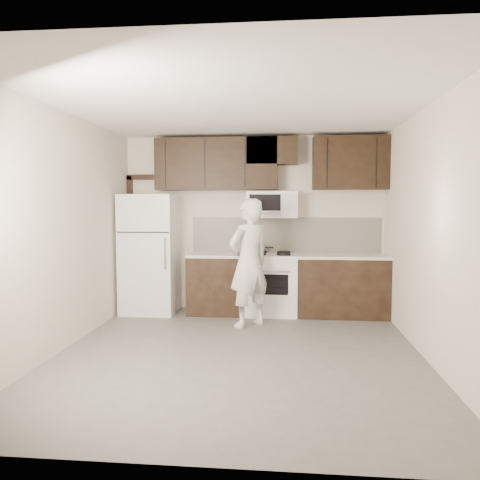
# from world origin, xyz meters

# --- Properties ---
(floor) EXTENTS (4.50, 4.50, 0.00)m
(floor) POSITION_xyz_m (0.00, 0.00, 0.00)
(floor) COLOR #565451
(floor) RESTS_ON ground
(back_wall) EXTENTS (4.00, 0.00, 4.00)m
(back_wall) POSITION_xyz_m (0.00, 2.25, 1.35)
(back_wall) COLOR beige
(back_wall) RESTS_ON ground
(ceiling) EXTENTS (4.50, 4.50, 0.00)m
(ceiling) POSITION_xyz_m (0.00, 0.00, 2.70)
(ceiling) COLOR white
(ceiling) RESTS_ON back_wall
(counter_run) EXTENTS (2.95, 0.64, 0.91)m
(counter_run) POSITION_xyz_m (0.60, 1.94, 0.46)
(counter_run) COLOR black
(counter_run) RESTS_ON floor
(stove) EXTENTS (0.76, 0.66, 0.94)m
(stove) POSITION_xyz_m (0.30, 1.94, 0.46)
(stove) COLOR white
(stove) RESTS_ON floor
(backsplash) EXTENTS (2.90, 0.02, 0.54)m
(backsplash) POSITION_xyz_m (0.50, 2.24, 1.18)
(backsplash) COLOR silver
(backsplash) RESTS_ON counter_run
(upper_cabinets) EXTENTS (3.48, 0.35, 0.78)m
(upper_cabinets) POSITION_xyz_m (0.21, 2.08, 2.28)
(upper_cabinets) COLOR black
(upper_cabinets) RESTS_ON back_wall
(microwave) EXTENTS (0.76, 0.42, 0.40)m
(microwave) POSITION_xyz_m (0.30, 2.06, 1.65)
(microwave) COLOR white
(microwave) RESTS_ON upper_cabinets
(refrigerator) EXTENTS (0.80, 0.76, 1.80)m
(refrigerator) POSITION_xyz_m (-1.55, 1.89, 0.90)
(refrigerator) COLOR white
(refrigerator) RESTS_ON floor
(door_trim) EXTENTS (0.50, 0.08, 2.12)m
(door_trim) POSITION_xyz_m (-1.92, 2.21, 1.25)
(door_trim) COLOR black
(door_trim) RESTS_ON floor
(saucepan) EXTENTS (0.29, 0.17, 0.16)m
(saucepan) POSITION_xyz_m (0.12, 2.09, 0.98)
(saucepan) COLOR silver
(saucepan) RESTS_ON stove
(baking_tray) EXTENTS (0.39, 0.32, 0.02)m
(baking_tray) POSITION_xyz_m (-0.01, 1.78, 0.92)
(baking_tray) COLOR black
(baking_tray) RESTS_ON counter_run
(pizza) EXTENTS (0.27, 0.27, 0.02)m
(pizza) POSITION_xyz_m (-0.01, 1.78, 0.94)
(pizza) COLOR beige
(pizza) RESTS_ON baking_tray
(person) EXTENTS (0.74, 0.73, 1.73)m
(person) POSITION_xyz_m (0.01, 1.20, 0.86)
(person) COLOR white
(person) RESTS_ON floor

